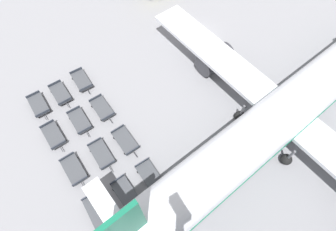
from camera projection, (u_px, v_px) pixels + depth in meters
ground_plane at (200, 36)px, 34.46m from camera, size 500.00×500.00×0.00m
airplane at (296, 103)px, 25.14m from camera, size 37.72×45.89×12.14m
baggage_dolly_row_near_col_a at (39, 105)px, 28.55m from camera, size 3.77×1.84×0.92m
baggage_dolly_row_near_col_b at (53, 135)px, 26.72m from camera, size 3.78×1.89×0.92m
baggage_dolly_row_near_col_c at (74, 170)px, 24.93m from camera, size 3.78×1.87×0.92m
baggage_dolly_row_near_col_d at (97, 211)px, 23.07m from camera, size 3.75×1.78×0.92m
baggage_dolly_row_mid_a_col_a at (60, 94)px, 29.31m from camera, size 3.77×1.86×0.92m
baggage_dolly_row_mid_a_col_b at (80, 121)px, 27.56m from camera, size 3.76×1.82×0.92m
baggage_dolly_row_mid_a_col_c at (102, 154)px, 25.70m from camera, size 3.76×1.83×0.92m
baggage_dolly_row_mid_a_col_d at (126, 193)px, 23.82m from camera, size 3.78×1.91×0.92m
baggage_dolly_row_mid_b_col_a at (82, 80)px, 30.22m from camera, size 3.75×1.78×0.92m
baggage_dolly_row_mid_b_col_b at (102, 108)px, 28.34m from camera, size 3.78×1.87×0.92m
baggage_dolly_row_mid_b_col_c at (125, 141)px, 26.43m from camera, size 3.78×1.89×0.92m
baggage_dolly_row_mid_b_col_d at (150, 176)px, 24.62m from camera, size 3.76×1.82×0.92m
stand_guidance_stripe at (224, 187)px, 24.56m from camera, size 4.64×30.26×0.01m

